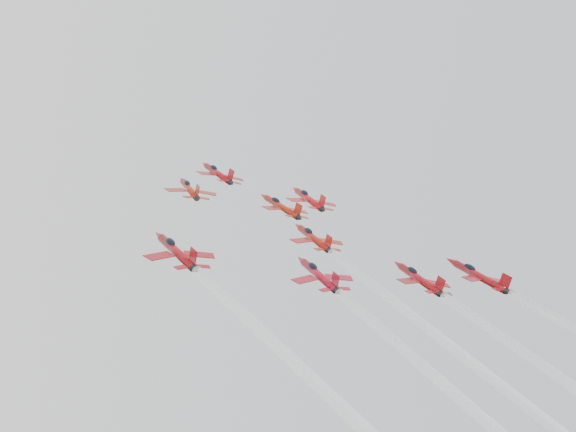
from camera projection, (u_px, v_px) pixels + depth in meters
jet_lead at (217, 173)px, 152.90m from camera, size 10.03×13.10×7.45m
jet_row2_left at (189, 189)px, 136.37m from camera, size 9.23×12.05×6.85m
jet_row2_center at (281, 206)px, 140.09m from camera, size 9.53×12.45×7.08m
jet_row2_right at (308, 199)px, 150.74m from camera, size 10.39×13.56×7.72m
jet_center at (510, 382)px, 89.04m from camera, size 9.26×89.88×46.70m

